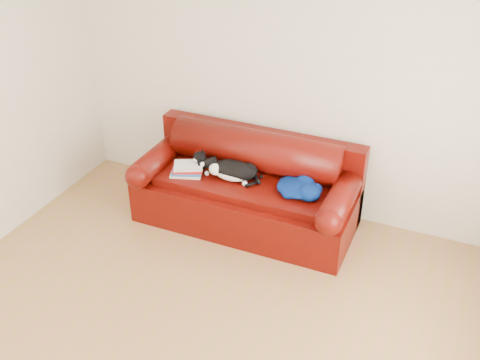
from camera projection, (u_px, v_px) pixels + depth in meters
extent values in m
plane|color=olive|center=(197.00, 330.00, 4.35)|extent=(4.50, 4.50, 0.00)
cube|color=beige|center=(289.00, 85.00, 5.24)|extent=(4.50, 0.02, 2.60)
cube|color=#3A0602|center=(246.00, 204.00, 5.49)|extent=(2.10, 0.90, 0.42)
cube|color=#3A0602|center=(244.00, 185.00, 5.33)|extent=(1.66, 0.62, 0.10)
cylinder|color=black|center=(148.00, 215.00, 5.65)|extent=(0.06, 0.06, 0.05)
cylinder|color=black|center=(327.00, 263.00, 5.01)|extent=(0.06, 0.06, 0.05)
cylinder|color=black|center=(180.00, 184.00, 6.16)|extent=(0.06, 0.06, 0.05)
cylinder|color=black|center=(346.00, 223.00, 5.53)|extent=(0.06, 0.06, 0.05)
cube|color=#3A0602|center=(260.00, 168.00, 5.66)|extent=(2.10, 0.18, 0.85)
cylinder|color=#3A0602|center=(256.00, 150.00, 5.44)|extent=(1.70, 0.40, 0.40)
cylinder|color=#3A0602|center=(161.00, 156.00, 5.64)|extent=(0.24, 0.88, 0.24)
sphere|color=#3A0602|center=(138.00, 176.00, 5.29)|extent=(0.24, 0.24, 0.24)
cylinder|color=#3A0602|center=(342.00, 196.00, 5.00)|extent=(0.24, 0.88, 0.24)
sphere|color=#3A0602|center=(329.00, 222.00, 4.66)|extent=(0.24, 0.24, 0.24)
cube|color=beige|center=(188.00, 172.00, 5.42)|extent=(0.35, 0.31, 0.02)
cube|color=white|center=(188.00, 172.00, 5.42)|extent=(0.33, 0.29, 0.02)
cube|color=blue|center=(188.00, 170.00, 5.40)|extent=(0.35, 0.31, 0.02)
cube|color=white|center=(188.00, 170.00, 5.40)|extent=(0.33, 0.29, 0.02)
cube|color=red|center=(187.00, 168.00, 5.39)|extent=(0.34, 0.31, 0.02)
cube|color=white|center=(187.00, 168.00, 5.39)|extent=(0.33, 0.29, 0.02)
cube|color=silver|center=(187.00, 165.00, 5.38)|extent=(0.33, 0.31, 0.02)
cube|color=white|center=(187.00, 165.00, 5.38)|extent=(0.32, 0.29, 0.02)
ellipsoid|color=black|center=(234.00, 170.00, 5.29)|extent=(0.48, 0.33, 0.18)
ellipsoid|color=white|center=(231.00, 176.00, 5.27)|extent=(0.33, 0.20, 0.11)
ellipsoid|color=white|center=(215.00, 169.00, 5.30)|extent=(0.15, 0.14, 0.11)
ellipsoid|color=black|center=(248.00, 172.00, 5.28)|extent=(0.21, 0.21, 0.15)
ellipsoid|color=black|center=(204.00, 162.00, 5.31)|extent=(0.15, 0.14, 0.11)
ellipsoid|color=white|center=(201.00, 165.00, 5.30)|extent=(0.07, 0.06, 0.05)
sphere|color=#BF7272|center=(199.00, 164.00, 5.30)|extent=(0.02, 0.02, 0.02)
cone|color=black|center=(205.00, 159.00, 5.26)|extent=(0.06, 0.05, 0.05)
cone|color=black|center=(206.00, 156.00, 5.31)|extent=(0.06, 0.05, 0.05)
cylinder|color=black|center=(257.00, 179.00, 5.27)|extent=(0.12, 0.14, 0.04)
sphere|color=white|center=(211.00, 177.00, 5.32)|extent=(0.04, 0.04, 0.04)
sphere|color=white|center=(245.00, 184.00, 5.22)|extent=(0.04, 0.04, 0.04)
ellipsoid|color=#02114D|center=(297.00, 188.00, 5.09)|extent=(0.38, 0.34, 0.12)
ellipsoid|color=#02114D|center=(308.00, 192.00, 5.00)|extent=(0.23, 0.20, 0.14)
ellipsoid|color=#02114D|center=(290.00, 183.00, 5.18)|extent=(0.23, 0.26, 0.09)
ellipsoid|color=#02114D|center=(305.00, 182.00, 5.15)|extent=(0.20, 0.15, 0.14)
ellipsoid|color=#02114D|center=(289.00, 193.00, 5.04)|extent=(0.15, 0.16, 0.09)
ellipsoid|color=silver|center=(301.00, 191.00, 5.00)|extent=(0.17, 0.06, 0.04)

